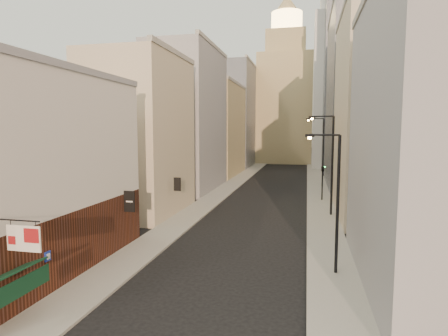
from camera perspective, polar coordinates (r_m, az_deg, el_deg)
sidewalk_left at (r=66.44m, az=2.57°, el=-1.59°), size 3.00×140.00×0.15m
sidewalk_right at (r=65.49m, az=13.85°, el=-1.86°), size 3.00×140.00×0.15m
near_building_left at (r=24.80m, az=-27.27°, el=-0.84°), size 8.30×23.04×12.30m
left_bldg_beige at (r=39.67m, az=-12.67°, el=4.78°), size 8.00×12.00×16.00m
left_bldg_grey at (r=54.59m, az=-5.52°, el=7.23°), size 8.00×16.00×20.00m
left_bldg_tan at (r=71.91m, az=-1.05°, el=5.71°), size 8.00×18.00×17.00m
left_bldg_wingrid at (r=91.54m, az=1.91°, el=7.92°), size 8.00×20.00×24.00m
right_bldg_grey at (r=23.06m, az=30.64°, el=3.48°), size 8.00×16.00×16.00m
right_bldg_beige at (r=40.57m, az=22.85°, el=7.31°), size 8.00×16.00×20.00m
right_bldg_wingrid at (r=60.50m, az=19.55°, el=9.63°), size 8.00×20.00×26.00m
highrise at (r=90.51m, az=21.52°, el=16.26°), size 21.00×23.00×51.20m
clock_tower at (r=102.48m, az=9.35°, el=10.78°), size 14.00×14.00×44.90m
white_tower at (r=88.63m, az=16.12°, el=12.05°), size 8.00×8.00×41.50m
streetlamp_near at (r=22.96m, az=16.46°, el=-4.02°), size 2.04×1.07×8.38m
streetlamp_mid at (r=38.63m, az=15.83°, el=1.31°), size 2.50×1.15×10.04m
streetlamp_far at (r=58.05m, az=14.61°, el=2.97°), size 2.72×0.52×10.38m
traffic_light_right at (r=46.67m, az=14.80°, el=-0.34°), size 0.62×0.57×5.00m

